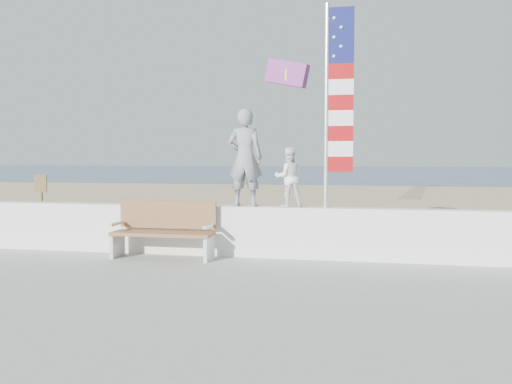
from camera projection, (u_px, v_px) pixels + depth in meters
ground at (218, 293)px, 7.82m from camera, size 220.00×220.00×0.00m
sand at (296, 220)px, 16.63m from camera, size 90.00×40.00×0.08m
seawall at (247, 231)px, 9.74m from camera, size 30.00×0.35×0.90m
adult at (245, 158)px, 9.67m from camera, size 0.64×0.43×1.74m
child at (288, 177)px, 9.53m from camera, size 0.62×0.55×1.05m
bench at (164, 229)px, 9.57m from camera, size 1.80×0.57×1.00m
flag at (334, 97)px, 9.29m from camera, size 0.50×0.08×3.50m
parafoil_kite at (288, 74)px, 11.95m from camera, size 1.03×0.46×0.69m
sign at (41, 199)px, 12.99m from camera, size 0.32×0.07×1.46m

